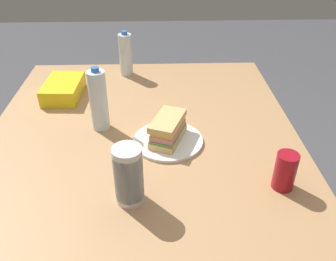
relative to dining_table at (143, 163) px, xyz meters
name	(u,v)px	position (x,y,z in m)	size (l,w,h in m)	color
dining_table	(143,163)	(0.00, 0.00, 0.00)	(1.49, 1.16, 0.72)	tan
paper_plate	(168,141)	(0.02, -0.09, 0.08)	(0.25, 0.25, 0.01)	white
sandwich	(168,129)	(0.02, -0.09, 0.13)	(0.20, 0.15, 0.08)	#DBB26B
soda_can_red	(285,171)	(-0.23, -0.44, 0.14)	(0.07, 0.07, 0.12)	maroon
chip_bag	(63,89)	(0.40, 0.36, 0.11)	(0.23, 0.15, 0.07)	yellow
water_bottle_tall	(99,100)	(0.13, 0.16, 0.20)	(0.07, 0.07, 0.25)	silver
plastic_cup_stack	(129,175)	(-0.27, 0.03, 0.17)	(0.08, 0.08, 0.18)	silver
water_bottle_spare	(126,55)	(0.62, 0.09, 0.18)	(0.06, 0.06, 0.22)	silver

